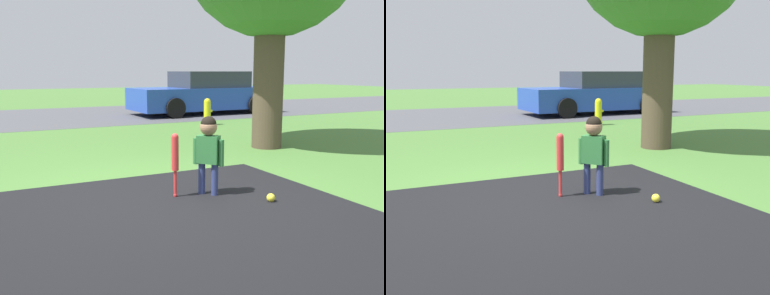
% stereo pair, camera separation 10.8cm
% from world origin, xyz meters
% --- Properties ---
extents(ground_plane, '(60.00, 60.00, 0.00)m').
position_xyz_m(ground_plane, '(0.00, 0.00, 0.00)').
color(ground_plane, '#477533').
extents(street_strip, '(40.00, 6.00, 0.01)m').
position_xyz_m(street_strip, '(0.00, 9.12, 0.00)').
color(street_strip, '#4C4C51').
rests_on(street_strip, ground).
extents(child, '(0.26, 0.29, 0.88)m').
position_xyz_m(child, '(0.53, -0.14, 0.57)').
color(child, navy).
rests_on(child, ground).
extents(baseball_bat, '(0.08, 0.08, 0.70)m').
position_xyz_m(baseball_bat, '(0.17, -0.06, 0.46)').
color(baseball_bat, red).
rests_on(baseball_bat, ground).
extents(sports_ball, '(0.09, 0.09, 0.09)m').
position_xyz_m(sports_ball, '(0.99, -0.67, 0.05)').
color(sports_ball, yellow).
rests_on(sports_ball, ground).
extents(fire_hydrant, '(0.24, 0.22, 0.68)m').
position_xyz_m(fire_hydrant, '(3.50, 5.30, 0.33)').
color(fire_hydrant, yellow).
rests_on(fire_hydrant, ground).
extents(parked_car, '(4.61, 2.10, 1.34)m').
position_xyz_m(parked_car, '(4.86, 8.00, 0.63)').
color(parked_car, '#2347AD').
rests_on(parked_car, ground).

